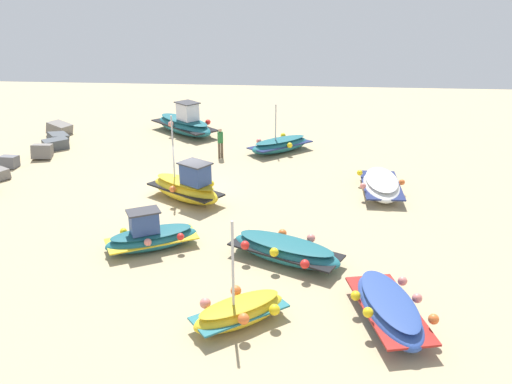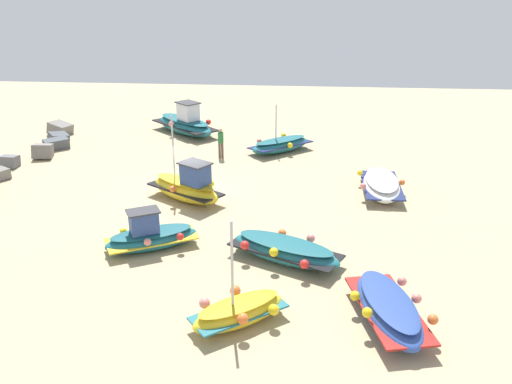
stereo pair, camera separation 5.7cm
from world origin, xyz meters
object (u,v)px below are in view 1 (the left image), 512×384
Objects in this scene: fishing_boat_0 at (286,250)px; fishing_boat_5 at (185,124)px; fishing_boat_6 at (187,187)px; person_walking at (220,141)px; fishing_boat_7 at (381,185)px; fishing_boat_1 at (151,236)px; fishing_boat_4 at (389,308)px; fishing_boat_3 at (240,311)px; fishing_boat_2 at (280,145)px.

fishing_boat_0 is 0.88× the size of fishing_boat_5.
fishing_boat_6 reaches higher than person_walking.
fishing_boat_0 is 1.12× the size of fishing_boat_6.
fishing_boat_5 is 1.28× the size of fishing_boat_6.
person_walking reaches higher than fishing_boat_7.
fishing_boat_4 is (-4.05, -8.36, -0.05)m from fishing_boat_1.
fishing_boat_5 is at bearing 68.95° from fishing_boat_3.
fishing_boat_6 is at bearing 101.54° from fishing_boat_7.
fishing_boat_4 is 10.65m from fishing_boat_7.
fishing_boat_3 reaches higher than fishing_boat_1.
fishing_boat_1 is 0.91× the size of fishing_boat_7.
fishing_boat_2 reaches higher than fishing_boat_5.
fishing_boat_6 is 2.28× the size of person_walking.
fishing_boat_6 reaches higher than fishing_boat_2.
fishing_boat_1 is 16.34m from fishing_boat_5.
person_walking is (-1.47, 3.34, 0.57)m from fishing_boat_2.
fishing_boat_4 is at bearing 158.31° from fishing_boat_0.
fishing_boat_2 is 17.24m from fishing_boat_4.
fishing_boat_7 is at bearing 3.12° from fishing_boat_5.
fishing_boat_2 reaches higher than person_walking.
fishing_boat_7 is at bearing -95.61° from fishing_boat_0.
fishing_boat_5 is (20.25, 10.45, 0.21)m from fishing_boat_4.
person_walking is at bearing 61.53° from fishing_boat_7.
fishing_boat_2 is 17.27m from fishing_boat_3.
fishing_boat_5 is at bearing 110.86° from fishing_boat_2.
fishing_boat_0 reaches higher than fishing_boat_7.
fishing_boat_4 is 1.02× the size of fishing_boat_7.
fishing_boat_2 reaches higher than fishing_boat_7.
fishing_boat_5 is 15.08m from fishing_boat_7.
fishing_boat_1 is at bearing 93.56° from fishing_boat_3.
fishing_boat_5 reaches higher than fishing_boat_1.
fishing_boat_7 is at bearing -91.25° from fishing_boat_2.
fishing_boat_4 is at bearing -14.57° from fishing_boat_6.
fishing_boat_3 is at bearing -96.91° from fishing_boat_4.
fishing_boat_7 is (1.74, -9.08, -0.27)m from fishing_boat_6.
fishing_boat_0 is 1.08× the size of fishing_boat_4.
fishing_boat_7 is at bearing 45.04° from person_walking.
fishing_boat_6 is (9.34, 3.52, 0.26)m from fishing_boat_3.
fishing_boat_6 reaches higher than fishing_boat_5.
fishing_boat_3 is at bearing -35.90° from fishing_boat_6.
fishing_boat_4 is at bearing 174.65° from fishing_boat_7.
fishing_boat_0 is 5.17m from fishing_boat_1.
fishing_boat_0 is 12.50m from person_walking.
fishing_boat_2 is at bearing -179.83° from fishing_boat_4.
fishing_boat_5 reaches higher than fishing_boat_4.
fishing_boat_2 reaches higher than fishing_boat_0.
fishing_boat_2 is 3.69m from person_walking.
fishing_boat_5 is (16.73, 7.24, 0.24)m from fishing_boat_0.
fishing_boat_0 is 1.10× the size of fishing_boat_7.
fishing_boat_6 is at bearing -21.34° from person_walking.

